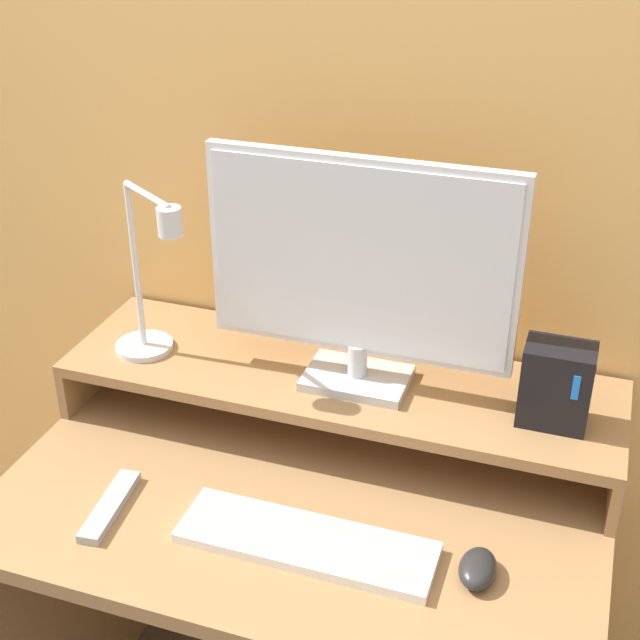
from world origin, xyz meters
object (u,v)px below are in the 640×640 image
object	(u,v)px
desk_lamp	(150,291)
router_dock	(556,385)
mouse	(478,568)
monitor	(360,269)
remote_control	(110,506)
keyboard	(306,542)

from	to	relation	value
desk_lamp	router_dock	xyz separation A→B (m)	(0.74, 0.04, -0.07)
desk_lamp	router_dock	size ratio (longest dim) A/B	2.36
desk_lamp	router_dock	world-z (taller)	desk_lamp
mouse	monitor	bearing A→B (deg)	134.00
remote_control	mouse	bearing A→B (deg)	4.28
mouse	remote_control	xyz separation A→B (m)	(-0.62, -0.05, -0.01)
monitor	desk_lamp	world-z (taller)	monitor
monitor	router_dock	distance (m)	0.39
desk_lamp	mouse	bearing A→B (deg)	-20.23
remote_control	desk_lamp	bearing A→B (deg)	100.94
keyboard	mouse	bearing A→B (deg)	4.75
monitor	mouse	bearing A→B (deg)	-46.00
desk_lamp	keyboard	xyz separation A→B (m)	(0.40, -0.27, -0.26)
router_dock	remote_control	world-z (taller)	router_dock
desk_lamp	mouse	distance (m)	0.76
mouse	remote_control	world-z (taller)	mouse
desk_lamp	keyboard	bearing A→B (deg)	-33.97
keyboard	remote_control	world-z (taller)	keyboard
desk_lamp	mouse	size ratio (longest dim) A/B	3.88
monitor	remote_control	world-z (taller)	monitor
router_dock	remote_control	size ratio (longest dim) A/B	0.82
desk_lamp	remote_control	world-z (taller)	desk_lamp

